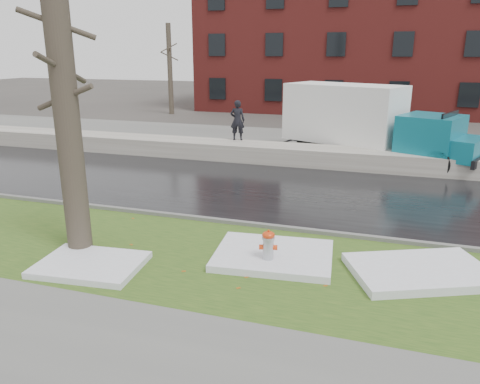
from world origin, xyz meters
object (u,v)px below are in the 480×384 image
(worker, at_px, (237,120))
(tree, at_px, (65,101))
(fire_hydrant, at_px, (268,247))
(box_truck, at_px, (365,121))

(worker, bearing_deg, tree, 78.97)
(fire_hydrant, bearing_deg, tree, 175.01)
(tree, bearing_deg, worker, 88.72)
(tree, distance_m, worker, 11.25)
(fire_hydrant, bearing_deg, worker, 99.07)
(worker, bearing_deg, fire_hydrant, 101.83)
(fire_hydrant, distance_m, worker, 11.35)
(tree, height_order, worker, tree)
(fire_hydrant, distance_m, tree, 5.38)
(tree, height_order, box_truck, tree)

